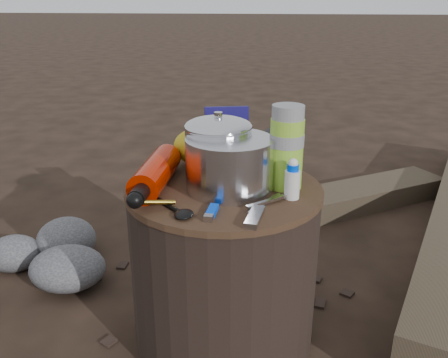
# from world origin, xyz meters

# --- Properties ---
(ground) EXTENTS (60.00, 60.00, 0.00)m
(ground) POSITION_xyz_m (0.00, 0.00, 0.00)
(ground) COLOR black
(ground) RESTS_ON ground
(stump) EXTENTS (0.50, 0.50, 0.46)m
(stump) POSITION_xyz_m (0.00, 0.00, 0.23)
(stump) COLOR black
(stump) RESTS_ON ground
(rock_ring) EXTENTS (0.42, 0.91, 0.18)m
(rock_ring) POSITION_xyz_m (-0.66, -0.00, 0.09)
(rock_ring) COLOR #525256
(rock_ring) RESTS_ON ground
(log_small) EXTENTS (1.06, 0.80, 0.09)m
(log_small) POSITION_xyz_m (0.39, 0.92, 0.05)
(log_small) COLOR #413627
(log_small) RESTS_ON ground
(foil_windscreen) EXTENTS (0.22, 0.22, 0.13)m
(foil_windscreen) POSITION_xyz_m (0.02, -0.01, 0.52)
(foil_windscreen) COLOR #BBBBC3
(foil_windscreen) RESTS_ON stump
(camping_pot) EXTENTS (0.17, 0.17, 0.17)m
(camping_pot) POSITION_xyz_m (-0.02, 0.05, 0.54)
(camping_pot) COLOR silver
(camping_pot) RESTS_ON stump
(fuel_bottle) EXTENTS (0.08, 0.32, 0.08)m
(fuel_bottle) POSITION_xyz_m (-0.17, -0.03, 0.50)
(fuel_bottle) COLOR #B81800
(fuel_bottle) RESTS_ON stump
(thermos) EXTENTS (0.08, 0.08, 0.21)m
(thermos) POSITION_xyz_m (0.15, 0.02, 0.56)
(thermos) COLOR #8AC331
(thermos) RESTS_ON stump
(travel_mug) EXTENTS (0.07, 0.07, 0.11)m
(travel_mug) POSITION_xyz_m (0.13, 0.17, 0.51)
(travel_mug) COLOR black
(travel_mug) RESTS_ON stump
(stuff_sack) EXTENTS (0.16, 0.13, 0.11)m
(stuff_sack) POSITION_xyz_m (-0.09, 0.16, 0.51)
(stuff_sack) COLOR gold
(stuff_sack) RESTS_ON stump
(food_pouch) EXTENTS (0.13, 0.06, 0.16)m
(food_pouch) POSITION_xyz_m (-0.02, 0.21, 0.54)
(food_pouch) COLOR #110C52
(food_pouch) RESTS_ON stump
(lighter) EXTENTS (0.02, 0.08, 0.01)m
(lighter) POSITION_xyz_m (-0.00, -0.16, 0.47)
(lighter) COLOR #0042F2
(lighter) RESTS_ON stump
(multitool) EXTENTS (0.04, 0.10, 0.01)m
(multitool) POSITION_xyz_m (0.09, -0.18, 0.47)
(multitool) COLOR #AEAEB3
(multitool) RESTS_ON stump
(pot_grabber) EXTENTS (0.11, 0.13, 0.01)m
(pot_grabber) POSITION_xyz_m (0.11, -0.10, 0.46)
(pot_grabber) COLOR #AEAEB3
(pot_grabber) RESTS_ON stump
(spork) EXTENTS (0.14, 0.14, 0.01)m
(spork) POSITION_xyz_m (-0.12, -0.13, 0.47)
(spork) COLOR black
(spork) RESTS_ON stump
(squeeze_bottle) EXTENTS (0.04, 0.04, 0.09)m
(squeeze_bottle) POSITION_xyz_m (0.17, -0.05, 0.50)
(squeeze_bottle) COLOR silver
(squeeze_bottle) RESTS_ON stump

